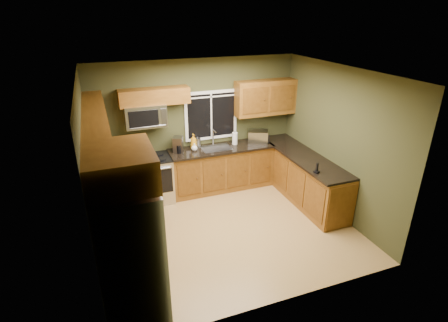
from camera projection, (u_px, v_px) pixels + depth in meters
floor at (228, 228)px, 6.16m from camera, size 4.20×4.20×0.00m
ceiling at (229, 73)px, 5.08m from camera, size 4.20×4.20×0.00m
back_wall at (197, 126)px, 7.17m from camera, size 4.20×0.00×4.20m
front_wall at (284, 215)px, 4.07m from camera, size 4.20×0.00×4.20m
left_wall at (91, 178)px, 4.95m from camera, size 0.00×3.60×3.60m
right_wall at (337, 142)px, 6.29m from camera, size 0.00×3.60×3.60m
window at (211, 115)px, 7.17m from camera, size 1.12×0.03×1.02m
base_cabinets_left at (117, 212)px, 5.81m from camera, size 0.60×2.65×0.90m
countertop_left at (116, 187)px, 5.63m from camera, size 0.65×2.65×0.04m
base_cabinets_back at (221, 169)px, 7.40m from camera, size 2.17×0.60×0.90m
countertop_back at (222, 148)px, 7.19m from camera, size 2.17×0.65×0.04m
base_cabinets_peninsula at (302, 177)px, 7.02m from camera, size 0.60×2.52×0.90m
countertop_peninsula at (303, 156)px, 6.83m from camera, size 0.65×2.50×0.04m
upper_cabinets_left at (97, 133)px, 5.21m from camera, size 0.33×2.65×0.72m
upper_cabinets_back_left at (154, 96)px, 6.47m from camera, size 1.30×0.33×0.30m
upper_cabinets_back_right at (265, 98)px, 7.28m from camera, size 1.30×0.33×0.72m
upper_cabinet_over_fridge at (119, 167)px, 3.68m from camera, size 0.72×0.90×0.38m
refrigerator at (131, 254)px, 4.13m from camera, size 0.74×0.90×1.80m
range at (152, 179)px, 6.90m from camera, size 0.76×0.69×0.94m
microwave at (145, 116)px, 6.51m from camera, size 0.76×0.41×0.42m
sink at (216, 147)px, 7.16m from camera, size 0.60×0.42×0.36m
toaster_oven at (258, 136)px, 7.43m from camera, size 0.50×0.46×0.26m
coffee_maker at (178, 145)px, 6.92m from camera, size 0.25×0.29×0.31m
kettle at (197, 142)px, 7.14m from camera, size 0.18×0.18×0.25m
paper_towel_roll at (235, 138)px, 7.31m from camera, size 0.14×0.14×0.28m
soap_bottle_a at (193, 142)px, 7.03m from camera, size 0.13×0.13×0.32m
soap_bottle_c at (194, 147)px, 6.99m from camera, size 0.16×0.16×0.16m
cordless_phone at (317, 170)px, 6.05m from camera, size 0.11×0.11×0.18m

